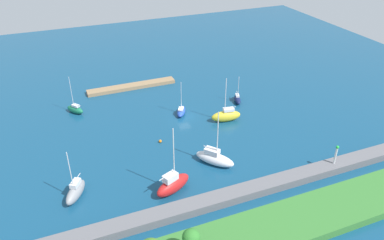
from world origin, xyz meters
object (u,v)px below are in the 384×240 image
at_px(sailboat_blue_outer_mooring, 181,111).
at_px(sailboat_yellow_by_breakwater, 226,116).
at_px(pier_dock, 132,86).
at_px(sailboat_navy_mid_basin, 237,99).
at_px(harbor_beacon, 336,153).
at_px(sailboat_gray_far_south, 75,191).
at_px(sailboat_red_inner_mooring, 173,184).
at_px(sailboat_white_off_beacon, 215,158).
at_px(sailboat_green_east_end, 75,109).
at_px(mooring_buoy_orange, 160,141).
at_px(park_tree_center, 191,238).

bearing_deg(sailboat_blue_outer_mooring, sailboat_yellow_by_breakwater, -100.58).
height_order(pier_dock, sailboat_navy_mid_basin, sailboat_navy_mid_basin).
distance_m(harbor_beacon, sailboat_blue_outer_mooring, 34.41).
relative_size(sailboat_gray_far_south, sailboat_red_inner_mooring, 0.76).
bearing_deg(sailboat_white_off_beacon, sailboat_green_east_end, 176.90).
bearing_deg(sailboat_white_off_beacon, sailboat_navy_mid_basin, 103.62).
height_order(sailboat_yellow_by_breakwater, sailboat_green_east_end, sailboat_yellow_by_breakwater).
bearing_deg(sailboat_yellow_by_breakwater, sailboat_blue_outer_mooring, -30.67).
relative_size(harbor_beacon, sailboat_yellow_by_breakwater, 0.37).
bearing_deg(pier_dock, sailboat_blue_outer_mooring, 111.32).
height_order(sailboat_green_east_end, sailboat_gray_far_south, sailboat_gray_far_south).
bearing_deg(sailboat_yellow_by_breakwater, mooring_buoy_orange, 18.38).
bearing_deg(sailboat_green_east_end, sailboat_yellow_by_breakwater, -156.25).
distance_m(pier_dock, sailboat_green_east_end, 17.16).
bearing_deg(sailboat_white_off_beacon, mooring_buoy_orange, 175.11).
relative_size(sailboat_navy_mid_basin, sailboat_red_inner_mooring, 0.55).
bearing_deg(sailboat_yellow_by_breakwater, harbor_beacon, 122.24).
bearing_deg(pier_dock, mooring_buoy_orange, 87.71).
height_order(sailboat_green_east_end, mooring_buoy_orange, sailboat_green_east_end).
xyz_separation_m(sailboat_yellow_by_breakwater, mooring_buoy_orange, (15.94, 2.69, -1.03)).
distance_m(park_tree_center, mooring_buoy_orange, 29.55).
relative_size(park_tree_center, mooring_buoy_orange, 7.05).
xyz_separation_m(sailboat_gray_far_south, sailboat_red_inner_mooring, (-15.01, 4.57, 0.29)).
distance_m(pier_dock, sailboat_red_inner_mooring, 41.89).
height_order(sailboat_yellow_by_breakwater, sailboat_blue_outer_mooring, sailboat_yellow_by_breakwater).
bearing_deg(mooring_buoy_orange, pier_dock, -92.29).
xyz_separation_m(harbor_beacon, sailboat_yellow_by_breakwater, (9.86, -22.75, -2.26)).
distance_m(sailboat_green_east_end, sailboat_blue_outer_mooring, 24.02).
distance_m(sailboat_red_inner_mooring, mooring_buoy_orange, 15.05).
distance_m(sailboat_blue_outer_mooring, sailboat_gray_far_south, 32.13).
relative_size(sailboat_blue_outer_mooring, sailboat_white_off_beacon, 0.71).
relative_size(pier_dock, harbor_beacon, 6.06).
xyz_separation_m(sailboat_yellow_by_breakwater, sailboat_gray_far_south, (33.53, 12.90, -0.10)).
bearing_deg(park_tree_center, sailboat_green_east_end, -79.30).
height_order(harbor_beacon, sailboat_red_inner_mooring, sailboat_red_inner_mooring).
bearing_deg(sailboat_green_east_end, sailboat_gray_far_south, 135.08).
height_order(harbor_beacon, sailboat_green_east_end, sailboat_green_east_end).
distance_m(park_tree_center, sailboat_green_east_end, 48.61).
distance_m(harbor_beacon, sailboat_red_inner_mooring, 28.94).
height_order(harbor_beacon, mooring_buoy_orange, harbor_beacon).
height_order(sailboat_white_off_beacon, sailboat_red_inner_mooring, sailboat_red_inner_mooring).
bearing_deg(mooring_buoy_orange, harbor_beacon, 142.13).
xyz_separation_m(sailboat_green_east_end, sailboat_blue_outer_mooring, (-22.03, 9.58, -0.17)).
bearing_deg(sailboat_yellow_by_breakwater, park_tree_center, 65.16).
bearing_deg(mooring_buoy_orange, sailboat_white_off_beacon, 123.99).
bearing_deg(sailboat_gray_far_south, park_tree_center, 66.21).
relative_size(park_tree_center, sailboat_blue_outer_mooring, 0.55).
relative_size(sailboat_green_east_end, sailboat_blue_outer_mooring, 1.14).
height_order(sailboat_yellow_by_breakwater, sailboat_gray_far_south, sailboat_yellow_by_breakwater).
distance_m(park_tree_center, sailboat_blue_outer_mooring, 40.40).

